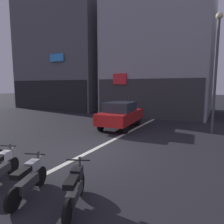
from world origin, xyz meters
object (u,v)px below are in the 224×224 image
object	(u,v)px
car_red_crossing_near	(121,114)
motorcycle_black_row_right_mid	(75,187)
street_lamp	(216,61)
motorcycle_silver_row_centre	(28,179)
motorcycle_white_row_left_mid	(1,167)

from	to	relation	value
car_red_crossing_near	motorcycle_black_row_right_mid	bearing A→B (deg)	-71.08
motorcycle_black_row_right_mid	car_red_crossing_near	bearing A→B (deg)	108.92
street_lamp	car_red_crossing_near	bearing A→B (deg)	-167.22
motorcycle_silver_row_centre	motorcycle_black_row_right_mid	world-z (taller)	same
car_red_crossing_near	motorcycle_white_row_left_mid	xyz separation A→B (m)	(0.25, -8.06, -0.43)
motorcycle_white_row_left_mid	motorcycle_silver_row_centre	world-z (taller)	same
motorcycle_white_row_left_mid	motorcycle_silver_row_centre	xyz separation A→B (m)	(1.25, -0.12, 0.00)
motorcycle_black_row_right_mid	street_lamp	bearing A→B (deg)	75.45
street_lamp	motorcycle_black_row_right_mid	size ratio (longest dim) A/B	4.14
motorcycle_white_row_left_mid	motorcycle_black_row_right_mid	distance (m)	2.49
street_lamp	motorcycle_white_row_left_mid	size ratio (longest dim) A/B	4.10
motorcycle_silver_row_centre	motorcycle_black_row_right_mid	size ratio (longest dim) A/B	1.03
motorcycle_silver_row_centre	car_red_crossing_near	bearing A→B (deg)	100.35
street_lamp	motorcycle_black_row_right_mid	world-z (taller)	street_lamp
car_red_crossing_near	motorcycle_white_row_left_mid	bearing A→B (deg)	-88.23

